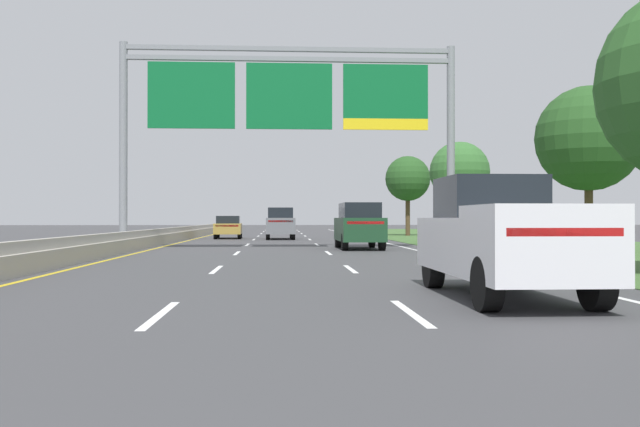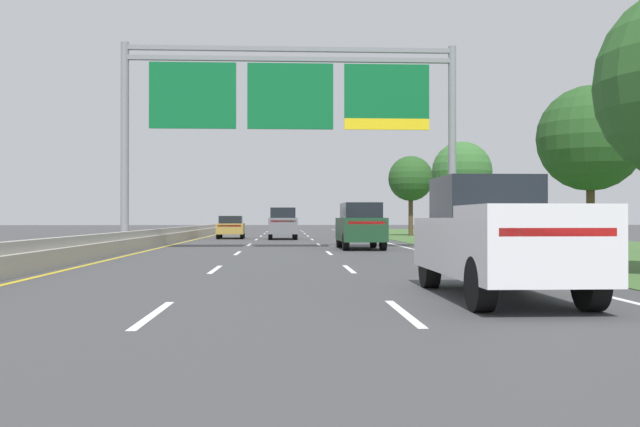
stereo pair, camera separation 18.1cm
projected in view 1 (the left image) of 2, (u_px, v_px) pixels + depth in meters
ground_plane at (282, 247)px, 34.80m from camera, size 220.00×220.00×0.00m
lane_striping at (282, 247)px, 34.34m from camera, size 11.96×106.00×0.01m
grass_verge_right at (557, 246)px, 35.59m from camera, size 14.00×110.00×0.02m
median_barrier_concrete at (148, 240)px, 34.43m from camera, size 0.60×110.00×0.85m
overhead_sign_gantry at (289, 104)px, 31.30m from camera, size 15.06×0.42×9.24m
pickup_truck_white at (502, 237)px, 12.50m from camera, size 2.02×5.41×2.20m
car_gold_left_lane_sedan at (228, 227)px, 48.64m from camera, size 1.95×4.45×1.57m
car_darkgreen_right_lane_suv at (359, 225)px, 32.09m from camera, size 1.94×4.72×2.11m
car_grey_centre_lane_suv at (280, 223)px, 47.05m from camera, size 1.97×4.73×2.11m
roadside_tree_mid at (589, 139)px, 30.56m from camera, size 4.60×4.60×7.20m
roadside_tree_far at (460, 172)px, 41.84m from camera, size 3.58×3.58×6.00m
roadside_tree_distant at (408, 179)px, 55.89m from camera, size 3.60×3.60×6.39m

